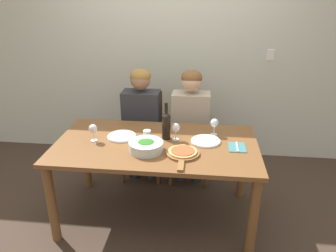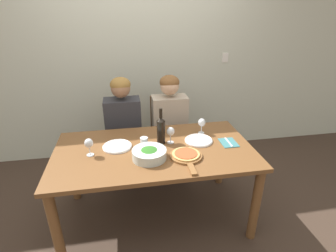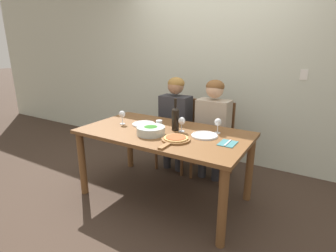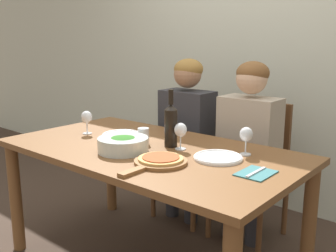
{
  "view_description": "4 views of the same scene",
  "coord_description": "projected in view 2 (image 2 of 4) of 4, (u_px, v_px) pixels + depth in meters",
  "views": [
    {
      "loc": [
        0.37,
        -2.44,
        1.95
      ],
      "look_at": [
        0.1,
        0.01,
        0.89
      ],
      "focal_mm": 35.0,
      "sensor_mm": 36.0,
      "label": 1
    },
    {
      "loc": [
        -0.23,
        -1.95,
        1.85
      ],
      "look_at": [
        0.14,
        0.13,
        0.88
      ],
      "focal_mm": 28.0,
      "sensor_mm": 36.0,
      "label": 2
    },
    {
      "loc": [
        1.34,
        -2.14,
        1.55
      ],
      "look_at": [
        0.05,
        -0.01,
        0.81
      ],
      "focal_mm": 28.0,
      "sensor_mm": 36.0,
      "label": 3
    },
    {
      "loc": [
        1.45,
        -1.57,
        1.34
      ],
      "look_at": [
        0.04,
        0.12,
        0.85
      ],
      "focal_mm": 42.0,
      "sensor_mm": 36.0,
      "label": 4
    }
  ],
  "objects": [
    {
      "name": "person_man",
      "position": [
        170.0,
        119.0,
        2.89
      ],
      "size": [
        0.47,
        0.51,
        1.2
      ],
      "color": "#28282D",
      "rests_on": "ground"
    },
    {
      "name": "person_woman",
      "position": [
        123.0,
        122.0,
        2.81
      ],
      "size": [
        0.47,
        0.51,
        1.2
      ],
      "color": "#28282D",
      "rests_on": "ground"
    },
    {
      "name": "dinner_plate_left",
      "position": [
        117.0,
        146.0,
        2.27
      ],
      "size": [
        0.25,
        0.25,
        0.02
      ],
      "color": "white",
      "rests_on": "dining_table"
    },
    {
      "name": "wine_glass_centre",
      "position": [
        171.0,
        132.0,
        2.3
      ],
      "size": [
        0.07,
        0.07,
        0.15
      ],
      "color": "silver",
      "rests_on": "dining_table"
    },
    {
      "name": "pizza_on_board",
      "position": [
        186.0,
        156.0,
        2.11
      ],
      "size": [
        0.26,
        0.4,
        0.04
      ],
      "color": "brown",
      "rests_on": "dining_table"
    },
    {
      "name": "back_wall",
      "position": [
        139.0,
        52.0,
        3.18
      ],
      "size": [
        10.0,
        0.06,
        2.7
      ],
      "color": "beige",
      "rests_on": "ground"
    },
    {
      "name": "water_tumbler",
      "position": [
        144.0,
        143.0,
        2.25
      ],
      "size": [
        0.07,
        0.07,
        0.09
      ],
      "color": "silver",
      "rests_on": "dining_table"
    },
    {
      "name": "fork_on_napkin",
      "position": [
        229.0,
        143.0,
        2.34
      ],
      "size": [
        0.14,
        0.18,
        0.01
      ],
      "color": "#387075",
      "rests_on": "dining_table"
    },
    {
      "name": "wine_glass_left",
      "position": [
        89.0,
        144.0,
        2.11
      ],
      "size": [
        0.07,
        0.07,
        0.15
      ],
      "color": "silver",
      "rests_on": "dining_table"
    },
    {
      "name": "chair_left",
      "position": [
        124.0,
        137.0,
        3.01
      ],
      "size": [
        0.42,
        0.42,
        0.92
      ],
      "color": "brown",
      "rests_on": "ground"
    },
    {
      "name": "wine_glass_right",
      "position": [
        202.0,
        123.0,
        2.48
      ],
      "size": [
        0.07,
        0.07,
        0.15
      ],
      "color": "silver",
      "rests_on": "dining_table"
    },
    {
      "name": "dinner_plate_right",
      "position": [
        199.0,
        140.0,
        2.37
      ],
      "size": [
        0.25,
        0.25,
        0.02
      ],
      "color": "white",
      "rests_on": "dining_table"
    },
    {
      "name": "broccoli_bowl",
      "position": [
        149.0,
        154.0,
        2.09
      ],
      "size": [
        0.28,
        0.28,
        0.09
      ],
      "color": "silver",
      "rests_on": "dining_table"
    },
    {
      "name": "dining_table",
      "position": [
        155.0,
        159.0,
        2.29
      ],
      "size": [
        1.7,
        0.92,
        0.74
      ],
      "color": "brown",
      "rests_on": "ground"
    },
    {
      "name": "chair_right",
      "position": [
        168.0,
        133.0,
        3.09
      ],
      "size": [
        0.42,
        0.42,
        0.92
      ],
      "color": "brown",
      "rests_on": "ground"
    },
    {
      "name": "wine_bottle",
      "position": [
        161.0,
        130.0,
        2.3
      ],
      "size": [
        0.07,
        0.07,
        0.33
      ],
      "color": "black",
      "rests_on": "dining_table"
    },
    {
      "name": "ground_plane",
      "position": [
        156.0,
        215.0,
        2.55
      ],
      "size": [
        40.0,
        40.0,
        0.0
      ],
      "primitive_type": "plane",
      "color": "#3D2D23"
    }
  ]
}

